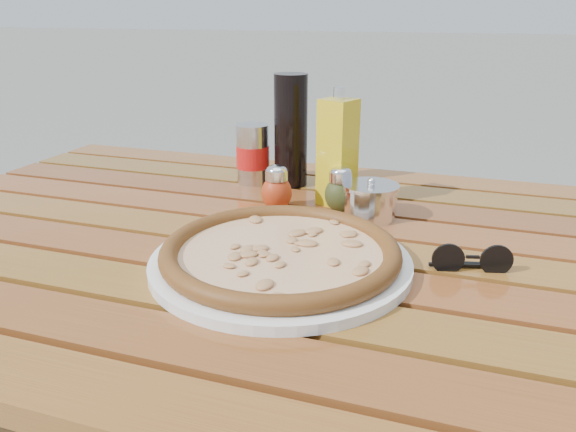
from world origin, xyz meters
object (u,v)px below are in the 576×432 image
(table, at_px, (284,282))
(plate, at_px, (281,262))
(dark_bottle, at_px, (291,131))
(sunglasses, at_px, (472,260))
(pizza, at_px, (281,252))
(oregano_shaker, at_px, (340,190))
(soda_can, at_px, (253,155))
(pepper_shaker, at_px, (277,188))
(parmesan_tin, at_px, (370,201))
(olive_oil_cruet, at_px, (337,152))

(table, bearing_deg, plate, -73.28)
(dark_bottle, xyz_separation_m, sunglasses, (0.36, -0.31, -0.09))
(pizza, xyz_separation_m, oregano_shaker, (0.02, 0.25, 0.02))
(oregano_shaker, bearing_deg, sunglasses, -38.34)
(soda_can, height_order, sunglasses, soda_can)
(pepper_shaker, bearing_deg, soda_can, 126.35)
(table, xyz_separation_m, sunglasses, (0.28, -0.03, 0.09))
(table, relative_size, parmesan_tin, 12.84)
(soda_can, xyz_separation_m, olive_oil_cruet, (0.19, -0.07, 0.04))
(plate, xyz_separation_m, soda_can, (-0.19, 0.36, 0.05))
(pizza, bearing_deg, oregano_shaker, 85.10)
(table, height_order, pepper_shaker, pepper_shaker)
(plate, relative_size, olive_oil_cruet, 1.71)
(pepper_shaker, height_order, sunglasses, pepper_shaker)
(parmesan_tin, bearing_deg, pizza, -108.53)
(dark_bottle, xyz_separation_m, parmesan_tin, (0.19, -0.14, -0.08))
(pepper_shaker, relative_size, parmesan_tin, 0.75)
(sunglasses, bearing_deg, parmesan_tin, 121.51)
(plate, relative_size, pepper_shaker, 4.39)
(oregano_shaker, relative_size, parmesan_tin, 0.75)
(pepper_shaker, relative_size, sunglasses, 0.75)
(table, relative_size, oregano_shaker, 17.07)
(plate, distance_m, pizza, 0.02)
(pizza, distance_m, parmesan_tin, 0.25)
(soda_can, bearing_deg, oregano_shaker, -27.84)
(oregano_shaker, xyz_separation_m, olive_oil_cruet, (-0.02, 0.04, 0.06))
(dark_bottle, bearing_deg, plate, -73.45)
(pepper_shaker, bearing_deg, dark_bottle, 99.35)
(soda_can, distance_m, sunglasses, 0.53)
(dark_bottle, bearing_deg, pepper_shaker, -80.65)
(pizza, xyz_separation_m, sunglasses, (0.25, 0.07, -0.01))
(soda_can, distance_m, parmesan_tin, 0.30)
(plate, distance_m, parmesan_tin, 0.25)
(table, xyz_separation_m, oregano_shaker, (0.05, 0.15, 0.11))
(pizza, bearing_deg, table, 106.72)
(table, distance_m, soda_can, 0.34)
(oregano_shaker, relative_size, olive_oil_cruet, 0.39)
(dark_bottle, distance_m, soda_can, 0.09)
(olive_oil_cruet, relative_size, parmesan_tin, 1.93)
(oregano_shaker, xyz_separation_m, soda_can, (-0.21, 0.11, 0.02))
(pepper_shaker, bearing_deg, oregano_shaker, 13.82)
(table, height_order, sunglasses, sunglasses)
(pepper_shaker, height_order, soda_can, soda_can)
(table, bearing_deg, dark_bottle, 106.49)
(oregano_shaker, relative_size, soda_can, 0.68)
(table, relative_size, plate, 3.89)
(pepper_shaker, bearing_deg, olive_oil_cruet, 34.68)
(pizza, relative_size, olive_oil_cruet, 2.15)
(table, bearing_deg, olive_oil_cruet, 79.54)
(plate, distance_m, soda_can, 0.41)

